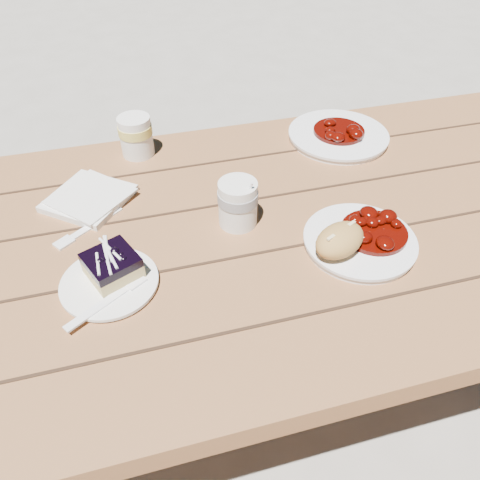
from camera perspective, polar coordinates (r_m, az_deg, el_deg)
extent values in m
plane|color=gray|center=(1.52, -2.68, -20.76)|extent=(60.00, 60.00, 0.00)
cube|color=brown|center=(0.93, -4.09, -0.36)|extent=(2.00, 0.80, 0.05)
cube|color=brown|center=(1.73, 23.85, 2.74)|extent=(0.07, 0.07, 0.70)
cube|color=brown|center=(1.62, -8.48, 7.43)|extent=(1.80, 0.25, 0.04)
cube|color=brown|center=(1.98, 15.79, 5.26)|extent=(0.06, 0.06, 0.42)
cylinder|color=white|center=(0.91, 14.35, -0.21)|extent=(0.21, 0.21, 0.02)
ellipsoid|color=#BA8B47|center=(0.86, 12.05, -0.02)|extent=(0.12, 0.11, 0.05)
cylinder|color=white|center=(0.85, -15.60, -5.12)|extent=(0.16, 0.16, 0.01)
cube|color=#D0B871|center=(0.84, -15.22, -3.42)|extent=(0.11, 0.11, 0.03)
cube|color=black|center=(0.83, -15.49, -2.38)|extent=(0.11, 0.11, 0.02)
cylinder|color=white|center=(0.91, -0.27, 4.47)|extent=(0.08, 0.08, 0.09)
cube|color=white|center=(1.04, -17.94, 4.85)|extent=(0.21, 0.21, 0.01)
cylinder|color=white|center=(1.23, 11.87, 12.31)|extent=(0.24, 0.24, 0.02)
cylinder|color=white|center=(1.15, -12.55, 12.26)|extent=(0.08, 0.08, 0.09)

